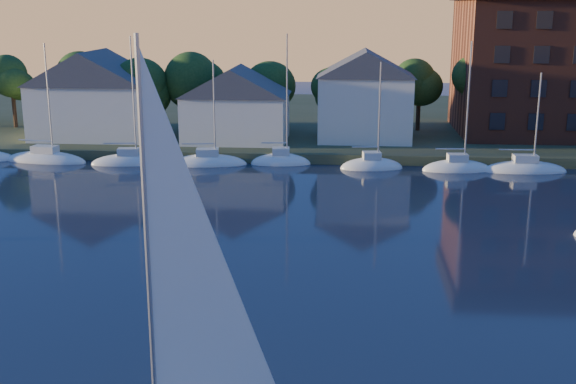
# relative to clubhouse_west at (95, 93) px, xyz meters

# --- Properties ---
(shoreline_land) EXTENTS (160.00, 50.00, 2.00)m
(shoreline_land) POSITION_rel_clubhouse_west_xyz_m (22.00, 17.00, -5.93)
(shoreline_land) COLOR #323D23
(shoreline_land) RESTS_ON ground
(wooden_dock) EXTENTS (120.00, 3.00, 1.00)m
(wooden_dock) POSITION_rel_clubhouse_west_xyz_m (22.00, -6.00, -5.93)
(wooden_dock) COLOR brown
(wooden_dock) RESTS_ON ground
(clubhouse_west) EXTENTS (13.65, 9.45, 9.64)m
(clubhouse_west) POSITION_rel_clubhouse_west_xyz_m (0.00, 0.00, 0.00)
(clubhouse_west) COLOR white
(clubhouse_west) RESTS_ON shoreline_land
(clubhouse_centre) EXTENTS (11.55, 8.40, 8.08)m
(clubhouse_centre) POSITION_rel_clubhouse_west_xyz_m (16.00, -1.00, -0.80)
(clubhouse_centre) COLOR white
(clubhouse_centre) RESTS_ON shoreline_land
(clubhouse_east) EXTENTS (10.50, 8.40, 9.80)m
(clubhouse_east) POSITION_rel_clubhouse_west_xyz_m (30.00, 1.00, 0.07)
(clubhouse_east) COLOR white
(clubhouse_east) RESTS_ON shoreline_land
(tree_line) EXTENTS (93.40, 5.40, 8.90)m
(tree_line) POSITION_rel_clubhouse_west_xyz_m (24.00, 5.00, 1.24)
(tree_line) COLOR #362818
(tree_line) RESTS_ON shoreline_land
(moored_fleet) EXTENTS (79.50, 2.40, 12.05)m
(moored_fleet) POSITION_rel_clubhouse_west_xyz_m (18.00, -9.00, -5.83)
(moored_fleet) COLOR silver
(moored_fleet) RESTS_ON ground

